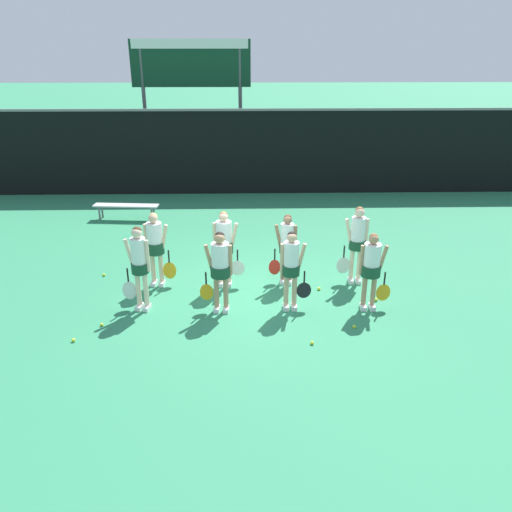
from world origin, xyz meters
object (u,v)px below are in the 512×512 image
Objects in this scene: player_2 at (291,265)px; tennis_ball_5 at (312,343)px; player_3 at (372,266)px; tennis_ball_4 at (73,340)px; player_0 at (139,262)px; player_1 at (220,265)px; bench_courtside at (126,207)px; tennis_ball_7 at (295,262)px; player_6 at (287,244)px; player_7 at (357,239)px; tennis_ball_0 at (102,325)px; tennis_ball_8 at (376,300)px; scoreboard at (191,73)px; player_5 at (224,243)px; tennis_ball_3 at (170,276)px; tennis_ball_6 at (104,275)px; tennis_ball_2 at (354,327)px; tennis_ball_1 at (319,289)px; player_4 at (155,243)px.

player_2 reaches higher than tennis_ball_5.
tennis_ball_4 is at bearing -166.71° from player_3.
player_0 is 1.60m from player_1.
player_2 is (4.56, -5.82, 0.56)m from bench_courtside.
tennis_ball_7 is at bearing 81.31° from player_2.
player_6 is 24.05× the size of tennis_ball_5.
player_7 reaches higher than tennis_ball_5.
player_6 is at bearing 143.58° from player_3.
bench_courtside is 6.51m from tennis_ball_0.
tennis_ball_8 is at bearing -16.62° from player_6.
player_5 is at bearing -81.08° from scoreboard.
tennis_ball_3 is 0.98× the size of tennis_ball_7.
player_6 reaches higher than tennis_ball_3.
tennis_ball_6 is at bearing 146.15° from tennis_ball_5.
player_2 reaches higher than player_3.
tennis_ball_4 is at bearing -117.16° from tennis_ball_3.
player_6 reaches higher than tennis_ball_5.
bench_courtside is 31.30× the size of tennis_ball_0.
tennis_ball_2 is 3.24m from tennis_ball_7.
scoreboard reaches higher than player_2.
tennis_ball_1 reaches higher than tennis_ball_4.
tennis_ball_4 is at bearing -118.33° from player_0.
player_2 is 3.10m from player_4.
player_0 is (1.55, -5.76, 0.63)m from bench_courtside.
tennis_ball_3 and tennis_ball_4 have the same top height.
player_0 is 25.32× the size of tennis_ball_4.
tennis_ball_4 is at bearing -176.12° from tennis_ball_2.
player_7 is (-0.03, 1.24, 0.10)m from player_3.
tennis_ball_0 is at bearing -77.40° from bench_courtside.
player_2 is at bearing -74.81° from scoreboard.
tennis_ball_7 is (0.33, 2.32, -0.94)m from player_2.
tennis_ball_8 is at bearing -36.15° from bench_courtside.
player_5 is at bearing 37.05° from tennis_ball_0.
bench_courtside is at bearing 138.34° from player_3.
scoreboard is 3.03× the size of player_5.
player_3 is 3.17m from player_5.
bench_courtside is 28.86× the size of tennis_ball_4.
player_3 is 1.24m from player_7.
tennis_ball_1 is at bearing 47.99° from player_2.
tennis_ball_1 is (5.27, -5.02, -0.37)m from bench_courtside.
bench_courtside is at bearing 115.83° from player_4.
tennis_ball_3 is at bearing 88.75° from player_0.
player_4 is 4.89m from tennis_ball_8.
tennis_ball_1 is at bearing -152.54° from player_7.
player_5 reaches higher than player_3.
player_4 is 4.43m from player_7.
tennis_ball_1 is at bearing -0.18° from player_4.
bench_courtside is at bearing 94.18° from tennis_ball_4.
player_7 reaches higher than player_2.
tennis_ball_7 is (4.37, 3.48, 0.00)m from tennis_ball_4.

